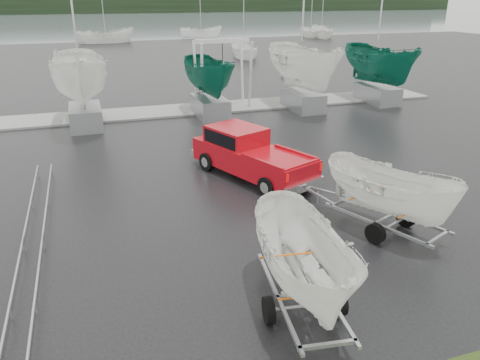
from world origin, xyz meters
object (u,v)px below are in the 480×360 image
pickup_truck (247,152)px  boat_hoist (223,64)px  trailer_hitched (395,148)px  trailer_parked (308,201)px

pickup_truck → boat_hoist: size_ratio=1.38×
trailer_hitched → trailer_parked: bearing=-168.5°
trailer_parked → boat_hoist: (4.04, 19.77, -0.05)m
trailer_hitched → trailer_parked: (-3.98, -2.64, 0.11)m
trailer_parked → boat_hoist: size_ratio=1.21×
pickup_truck → trailer_parked: (-1.65, -8.37, 1.78)m
trailer_hitched → boat_hoist: 17.13m
trailer_parked → boat_hoist: 20.18m
trailer_hitched → boat_hoist: size_ratio=1.16×
pickup_truck → boat_hoist: (2.39, 11.40, 1.73)m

